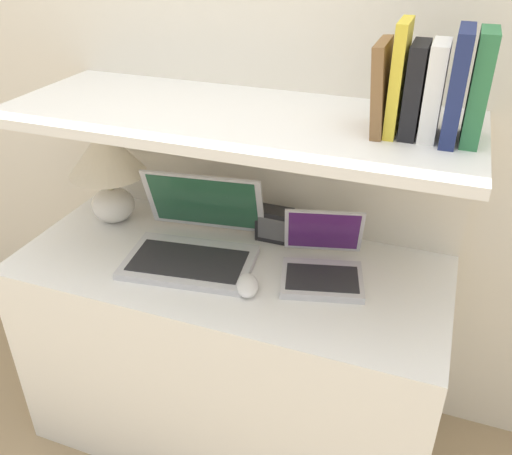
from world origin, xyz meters
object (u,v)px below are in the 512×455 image
table_lamp (107,162)px  laptop_small (322,263)px  laptop_large (194,242)px  book_brown (382,87)px  book_navy (457,86)px  router_box (275,224)px  book_black (415,90)px  book_green (479,88)px  book_white (435,91)px  computer_mouse (247,285)px  book_yellow (398,79)px

table_lamp → laptop_small: table_lamp is taller
laptop_large → book_brown: (0.49, 0.06, 0.50)m
book_navy → book_brown: book_navy is taller
table_lamp → book_brown: bearing=-3.5°
laptop_large → router_box: bearing=42.6°
book_black → book_brown: bearing=180.0°
book_green → book_white: 0.09m
computer_mouse → book_yellow: 0.66m
table_lamp → book_navy: bearing=-2.9°
book_navy → book_black: 0.09m
laptop_large → laptop_small: laptop_large is taller
book_navy → book_green: bearing=0.0°
laptop_small → book_green: size_ratio=1.17×
book_green → book_white: size_ratio=1.14×
book_brown → table_lamp: bearing=176.5°
laptop_small → laptop_large: bearing=-175.0°
computer_mouse → book_navy: 0.73m
table_lamp → book_brown: (0.85, -0.05, 0.34)m
book_yellow → laptop_large: bearing=-173.8°
router_box → book_green: size_ratio=0.44×
book_yellow → router_box: bearing=160.0°
book_yellow → book_brown: book_yellow is taller
book_white → book_black: (-0.04, 0.00, -0.00)m
book_navy → table_lamp: bearing=177.1°
table_lamp → laptop_large: 0.40m
table_lamp → laptop_small: 0.76m
router_box → book_black: book_black is taller
table_lamp → book_yellow: (0.88, -0.05, 0.36)m
book_green → book_black: (-0.14, 0.00, -0.02)m
router_box → book_white: 0.66m
table_lamp → computer_mouse: 0.64m
router_box → book_yellow: book_yellow is taller
table_lamp → laptop_large: (0.35, -0.11, -0.16)m
table_lamp → book_yellow: bearing=-3.3°
laptop_large → book_navy: 0.84m
table_lamp → book_black: bearing=-3.2°
book_green → router_box: bearing=166.6°
laptop_large → book_navy: book_navy is taller
laptop_small → computer_mouse: size_ratio=2.41×
table_lamp → book_white: (0.96, -0.05, 0.34)m
book_green → book_brown: (-0.21, 0.00, -0.02)m
book_white → book_navy: bearing=0.0°
table_lamp → book_navy: (1.01, -0.05, 0.36)m
book_green → book_white: bearing=180.0°
laptop_large → book_black: (0.57, 0.06, 0.50)m
computer_mouse → book_yellow: bearing=28.1°
router_box → book_navy: bearing=-14.7°
router_box → book_yellow: 0.63m
book_black → book_brown: 0.08m
book_navy → book_brown: bearing=180.0°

